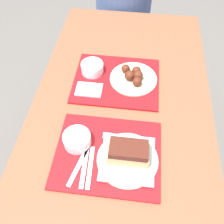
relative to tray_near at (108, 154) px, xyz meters
The scene contains 14 objects.
ground_plane 0.76m from the tray_near, 81.52° to the left, with size 12.00×12.00×0.00m, color #605B56.
picnic_table 0.22m from the tray_near, 81.52° to the left, with size 0.81×1.65×0.73m.
picnic_bench_far 1.29m from the tray_near, 88.69° to the left, with size 0.77×0.28×0.42m.
tray_near is the anchor object (origin of this frame).
tray_far 0.40m from the tray_near, 91.55° to the left, with size 0.41×0.34×0.01m.
bowl_coleslaw_near 0.13m from the tray_near, 166.14° to the left, with size 0.11×0.11×0.05m.
brisket_sandwich_plate 0.09m from the tray_near, 14.07° to the right, with size 0.23×0.23×0.10m.
plastic_fork_near 0.10m from the tray_near, 139.70° to the right, with size 0.02×0.17×0.00m.
plastic_knife_near 0.09m from the tray_near, 130.39° to the right, with size 0.03×0.17×0.00m.
plastic_spoon_near 0.12m from the tray_near, 146.44° to the right, with size 0.06×0.17×0.00m.
condiment_packet 0.08m from the tray_near, 99.47° to the left, with size 0.04×0.03×0.01m.
bowl_coleslaw_far 0.46m from the tray_near, 107.00° to the left, with size 0.11×0.11×0.05m.
wings_plate_far 0.42m from the tray_near, 80.37° to the left, with size 0.23×0.23×0.06m.
napkin_far 0.34m from the tray_near, 112.39° to the left, with size 0.12×0.08×0.01m.
Camera 1 is at (0.04, -0.64, 1.61)m, focal length 40.00 mm.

